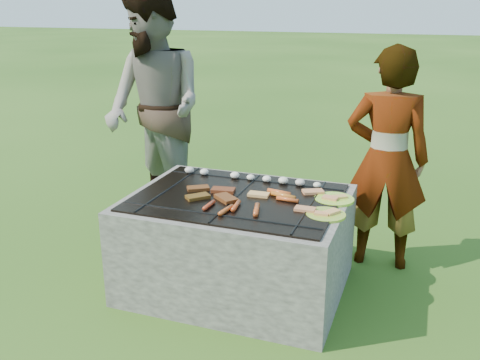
% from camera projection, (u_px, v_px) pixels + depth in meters
% --- Properties ---
extents(lawn, '(60.00, 60.00, 0.00)m').
position_uv_depth(lawn, '(237.00, 286.00, 3.42)').
color(lawn, '#234812').
rests_on(lawn, ground).
extents(fire_pit, '(1.30, 1.00, 0.62)m').
position_uv_depth(fire_pit, '(237.00, 246.00, 3.33)').
color(fire_pit, '#AAA097').
rests_on(fire_pit, ground).
extents(mushrooms, '(0.95, 0.06, 0.04)m').
position_uv_depth(mushrooms, '(251.00, 177.00, 3.52)').
color(mushrooms, beige).
rests_on(mushrooms, fire_pit).
extents(pork_slabs, '(0.39, 0.29, 0.02)m').
position_uv_depth(pork_slabs, '(213.00, 194.00, 3.24)').
color(pork_slabs, '#974D1B').
rests_on(pork_slabs, fire_pit).
extents(sausages, '(0.48, 0.48, 0.03)m').
position_uv_depth(sausages, '(258.00, 202.00, 3.10)').
color(sausages, orange).
rests_on(sausages, fire_pit).
extents(bread_on_grate, '(0.44, 0.40, 0.02)m').
position_uv_depth(bread_on_grate, '(291.00, 197.00, 3.19)').
color(bread_on_grate, '#F0B17B').
rests_on(bread_on_grate, fire_pit).
extents(plate_far, '(0.25, 0.25, 0.03)m').
position_uv_depth(plate_far, '(334.00, 199.00, 3.19)').
color(plate_far, '#E3F239').
rests_on(plate_far, fire_pit).
extents(plate_near, '(0.25, 0.25, 0.03)m').
position_uv_depth(plate_near, '(326.00, 214.00, 2.96)').
color(plate_near, gold).
rests_on(plate_near, fire_pit).
extents(cook, '(0.57, 0.39, 1.49)m').
position_uv_depth(cook, '(387.00, 160.00, 3.51)').
color(cook, gray).
rests_on(cook, ground).
extents(bystander, '(1.13, 1.05, 1.85)m').
position_uv_depth(bystander, '(154.00, 110.00, 4.17)').
color(bystander, '#A69D8B').
rests_on(bystander, ground).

